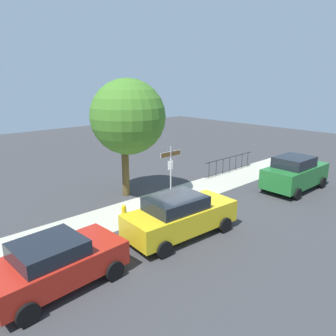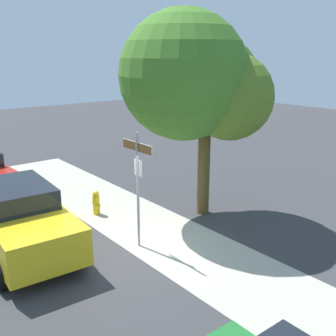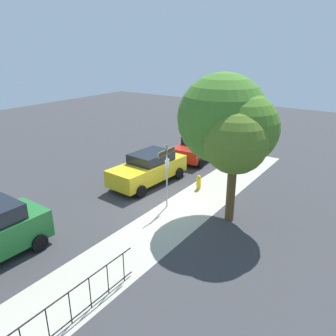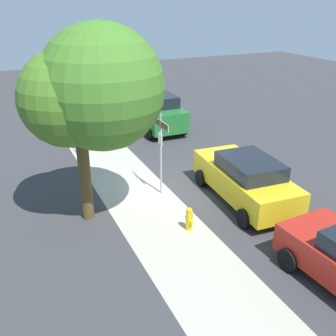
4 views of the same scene
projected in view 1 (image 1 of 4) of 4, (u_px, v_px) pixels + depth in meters
ground_plane at (174, 210)px, 15.67m from camera, size 60.00×60.00×0.00m
sidewalk_strip at (184, 194)px, 17.89m from camera, size 24.00×2.60×0.00m
street_sign at (171, 167)px, 15.48m from camera, size 1.28×0.07×3.07m
shade_tree at (126, 119)px, 16.43m from camera, size 4.04×4.29×6.23m
car_red at (56, 263)px, 9.66m from camera, size 4.11×2.32×1.57m
car_yellow at (180, 215)px, 12.87m from camera, size 4.80×2.31×1.72m
car_green at (295, 173)px, 18.35m from camera, size 4.38×2.21×1.97m
iron_fence at (230, 164)px, 21.96m from camera, size 5.00×0.04×1.07m
fire_hydrant at (124, 213)px, 14.34m from camera, size 0.42×0.22×0.78m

